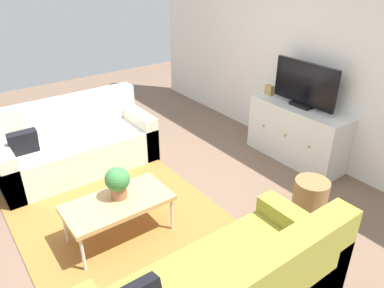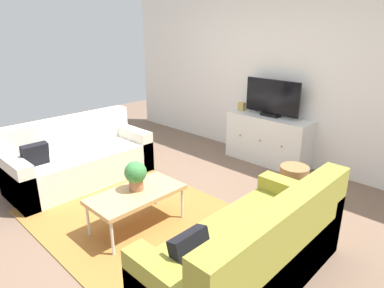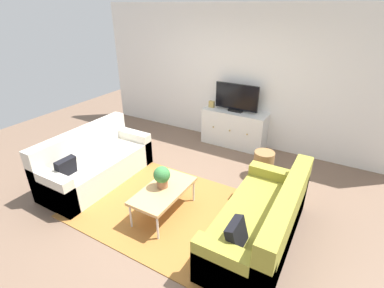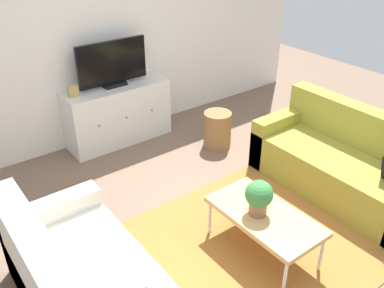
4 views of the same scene
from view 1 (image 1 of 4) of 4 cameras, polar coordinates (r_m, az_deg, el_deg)
name	(u,v)px [view 1 (image 1 of 4)]	position (r m, az deg, el deg)	size (l,w,h in m)	color
ground_plane	(140,222)	(3.85, -8.00, -11.82)	(10.00, 10.00, 0.00)	brown
wall_back	(319,53)	(4.83, 19.01, 13.24)	(6.40, 0.12, 2.70)	white
area_rug	(127,227)	(3.80, -10.03, -12.53)	(2.50, 1.90, 0.01)	#9E662D
couch_left_side	(75,146)	(4.80, -17.68, -0.30)	(0.81, 1.85, 0.86)	beige
coffee_table	(118,204)	(3.49, -11.42, -9.06)	(0.51, 0.97, 0.41)	tan
potted_plant	(118,181)	(3.42, -11.44, -5.70)	(0.23, 0.23, 0.31)	#936042
tv_console	(297,133)	(4.90, 15.89, 1.60)	(1.29, 0.47, 0.74)	silver
flat_screen_tv	(305,85)	(4.68, 17.05, 8.70)	(0.87, 0.16, 0.55)	black
mantel_clock	(269,90)	(5.05, 11.90, 8.18)	(0.11, 0.07, 0.13)	tan
wicker_basket	(310,200)	(3.91, 17.75, -8.29)	(0.34, 0.34, 0.45)	olive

